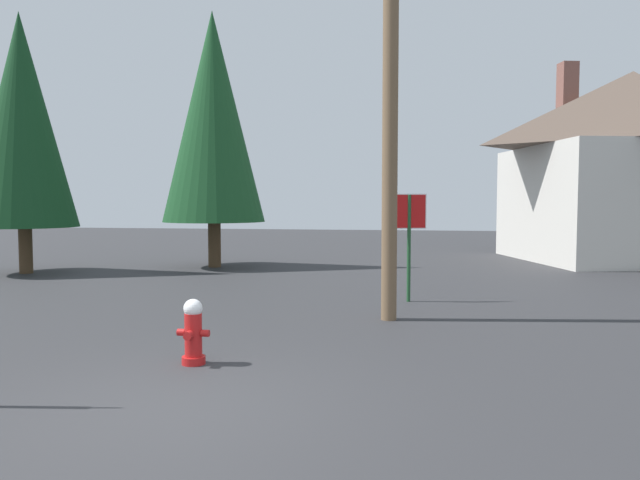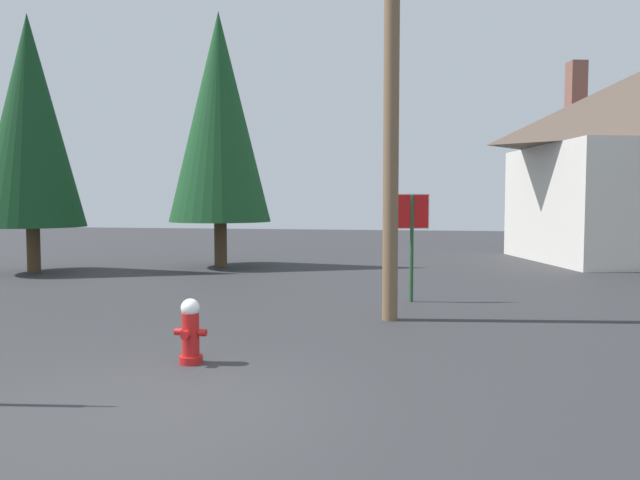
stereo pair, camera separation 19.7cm
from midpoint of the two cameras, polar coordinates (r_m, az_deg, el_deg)
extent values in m
cube|color=#2D2D30|center=(6.75, -13.45, -15.43)|extent=(80.00, 80.00, 0.10)
cylinder|color=red|center=(8.32, -11.41, -10.99)|extent=(0.31, 0.31, 0.10)
cylinder|color=red|center=(8.24, -11.44, -8.72)|extent=(0.23, 0.23, 0.57)
sphere|color=white|center=(8.17, -11.47, -6.30)|extent=(0.25, 0.25, 0.25)
cylinder|color=red|center=(8.30, -12.51, -8.45)|extent=(0.10, 0.09, 0.09)
cylinder|color=red|center=(8.17, -10.36, -8.61)|extent=(0.10, 0.09, 0.09)
cylinder|color=red|center=(8.09, -11.90, -8.76)|extent=(0.11, 0.10, 0.11)
cylinder|color=brown|center=(11.07, 7.26, 13.01)|extent=(0.28, 0.28, 7.90)
cylinder|color=#1E4C28|center=(13.02, 9.08, -0.80)|extent=(0.08, 0.08, 2.29)
cube|color=white|center=(12.98, 9.11, 2.69)|extent=(0.72, 0.24, 0.75)
cube|color=red|center=(12.98, 9.11, 2.69)|extent=(0.68, 0.23, 0.70)
cube|color=beige|center=(24.58, 28.08, 3.02)|extent=(8.76, 8.27, 4.13)
cube|color=brown|center=(25.07, 23.23, 12.52)|extent=(0.73, 0.73, 2.42)
cylinder|color=#4C3823|center=(20.12, -9.09, -0.40)|extent=(0.41, 0.41, 1.49)
cone|color=#194723|center=(20.26, -9.21, 11.36)|extent=(3.31, 3.31, 6.79)
cylinder|color=#4C3823|center=(20.15, -25.16, -0.83)|extent=(0.39, 0.39, 1.39)
cone|color=#143D1E|center=(20.24, -25.46, 10.12)|extent=(3.09, 3.09, 6.33)
camera|label=1|loc=(0.10, -89.44, 0.04)|focal=33.90mm
camera|label=2|loc=(0.10, 90.56, -0.04)|focal=33.90mm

